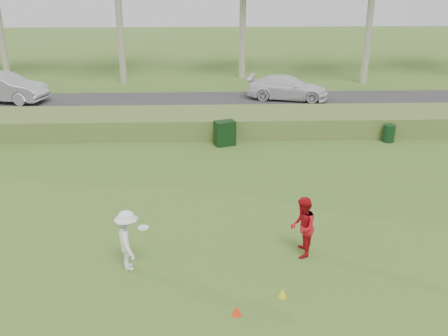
{
  "coord_description": "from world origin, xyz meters",
  "views": [
    {
      "loc": [
        -0.52,
        -10.29,
        6.92
      ],
      "look_at": [
        0.0,
        4.0,
        1.3
      ],
      "focal_mm": 40.0,
      "sensor_mm": 36.0,
      "label": 1
    }
  ],
  "objects_px": {
    "cone_yellow": "(283,293)",
    "car_mid": "(4,88)",
    "car_right": "(288,88)",
    "utility_cabinet": "(225,133)",
    "player_red": "(303,227)",
    "cone_orange": "(237,310)",
    "trash_bin": "(389,133)",
    "player_white": "(128,241)"
  },
  "relations": [
    {
      "from": "car_mid",
      "to": "car_right",
      "type": "distance_m",
      "value": 16.13
    },
    {
      "from": "cone_yellow",
      "to": "car_right",
      "type": "height_order",
      "value": "car_right"
    },
    {
      "from": "trash_bin",
      "to": "cone_orange",
      "type": "bearing_deg",
      "value": -122.29
    },
    {
      "from": "cone_yellow",
      "to": "car_mid",
      "type": "xyz_separation_m",
      "value": [
        -13.12,
        18.78,
        0.75
      ]
    },
    {
      "from": "player_white",
      "to": "trash_bin",
      "type": "xyz_separation_m",
      "value": [
        9.92,
        9.69,
        -0.4
      ]
    },
    {
      "from": "player_red",
      "to": "car_mid",
      "type": "xyz_separation_m",
      "value": [
        -13.87,
        16.97,
        0.05
      ]
    },
    {
      "from": "car_mid",
      "to": "car_right",
      "type": "height_order",
      "value": "car_mid"
    },
    {
      "from": "utility_cabinet",
      "to": "trash_bin",
      "type": "height_order",
      "value": "utility_cabinet"
    },
    {
      "from": "cone_orange",
      "to": "trash_bin",
      "type": "relative_size",
      "value": 0.3
    },
    {
      "from": "trash_bin",
      "to": "player_red",
      "type": "bearing_deg",
      "value": -120.86
    },
    {
      "from": "car_right",
      "to": "player_red",
      "type": "bearing_deg",
      "value": -174.43
    },
    {
      "from": "player_red",
      "to": "car_right",
      "type": "height_order",
      "value": "player_red"
    },
    {
      "from": "car_right",
      "to": "cone_yellow",
      "type": "bearing_deg",
      "value": -175.95
    },
    {
      "from": "player_red",
      "to": "trash_bin",
      "type": "height_order",
      "value": "player_red"
    },
    {
      "from": "cone_orange",
      "to": "player_white",
      "type": "bearing_deg",
      "value": 142.98
    },
    {
      "from": "player_white",
      "to": "car_right",
      "type": "relative_size",
      "value": 0.34
    },
    {
      "from": "cone_yellow",
      "to": "utility_cabinet",
      "type": "xyz_separation_m",
      "value": [
        -0.92,
        10.82,
        0.43
      ]
    },
    {
      "from": "player_white",
      "to": "cone_yellow",
      "type": "height_order",
      "value": "player_white"
    },
    {
      "from": "cone_yellow",
      "to": "player_white",
      "type": "bearing_deg",
      "value": 159.95
    },
    {
      "from": "player_red",
      "to": "cone_orange",
      "type": "distance_m",
      "value": 3.11
    },
    {
      "from": "trash_bin",
      "to": "car_mid",
      "type": "relative_size",
      "value": 0.16
    },
    {
      "from": "player_white",
      "to": "cone_orange",
      "type": "bearing_deg",
      "value": -143.61
    },
    {
      "from": "car_right",
      "to": "player_white",
      "type": "bearing_deg",
      "value": 172.24
    },
    {
      "from": "cone_yellow",
      "to": "cone_orange",
      "type": "bearing_deg",
      "value": -151.04
    },
    {
      "from": "cone_yellow",
      "to": "car_right",
      "type": "bearing_deg",
      "value": 80.9
    },
    {
      "from": "trash_bin",
      "to": "car_right",
      "type": "distance_m",
      "value": 8.42
    },
    {
      "from": "player_red",
      "to": "car_right",
      "type": "relative_size",
      "value": 0.35
    },
    {
      "from": "utility_cabinet",
      "to": "car_right",
      "type": "distance_m",
      "value": 8.88
    },
    {
      "from": "utility_cabinet",
      "to": "trash_bin",
      "type": "xyz_separation_m",
      "value": [
        7.18,
        0.2,
        -0.15
      ]
    },
    {
      "from": "car_right",
      "to": "trash_bin",
      "type": "bearing_deg",
      "value": -144.13
    },
    {
      "from": "player_white",
      "to": "cone_yellow",
      "type": "relative_size",
      "value": 7.33
    },
    {
      "from": "player_red",
      "to": "cone_yellow",
      "type": "height_order",
      "value": "player_red"
    },
    {
      "from": "car_mid",
      "to": "car_right",
      "type": "xyz_separation_m",
      "value": [
        16.13,
        0.0,
        -0.13
      ]
    },
    {
      "from": "cone_orange",
      "to": "car_right",
      "type": "xyz_separation_m",
      "value": [
        4.1,
        19.39,
        0.61
      ]
    },
    {
      "from": "player_red",
      "to": "trash_bin",
      "type": "xyz_separation_m",
      "value": [
        5.51,
        9.22,
        -0.43
      ]
    },
    {
      "from": "trash_bin",
      "to": "car_mid",
      "type": "height_order",
      "value": "car_mid"
    },
    {
      "from": "player_red",
      "to": "car_right",
      "type": "xyz_separation_m",
      "value": [
        2.26,
        16.98,
        -0.09
      ]
    },
    {
      "from": "utility_cabinet",
      "to": "car_right",
      "type": "height_order",
      "value": "car_right"
    },
    {
      "from": "car_right",
      "to": "utility_cabinet",
      "type": "bearing_deg",
      "value": 166.9
    },
    {
      "from": "cone_orange",
      "to": "car_mid",
      "type": "bearing_deg",
      "value": 121.83
    },
    {
      "from": "player_red",
      "to": "cone_orange",
      "type": "relative_size",
      "value": 7.11
    },
    {
      "from": "trash_bin",
      "to": "car_right",
      "type": "bearing_deg",
      "value": 112.72
    }
  ]
}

